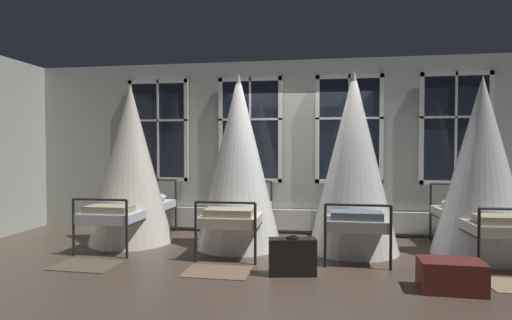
% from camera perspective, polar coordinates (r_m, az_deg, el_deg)
% --- Properties ---
extents(ground, '(18.10, 18.10, 0.00)m').
position_cam_1_polar(ground, '(6.21, 5.42, -12.49)').
color(ground, '#4C3D33').
extents(back_wall_with_windows, '(10.05, 0.10, 3.09)m').
position_cam_1_polar(back_wall_with_windows, '(7.33, 6.05, 1.85)').
color(back_wall_with_windows, '#B2B7AD').
rests_on(back_wall_with_windows, ground).
extents(window_bank, '(6.38, 0.10, 2.72)m').
position_cam_1_polar(window_bank, '(7.22, 6.00, -1.27)').
color(window_bank, black).
rests_on(window_bank, ground).
extents(cot_first, '(1.32, 1.94, 2.55)m').
position_cam_1_polar(cot_first, '(6.86, -17.15, -0.82)').
color(cot_first, black).
rests_on(cot_first, ground).
extents(cot_second, '(1.32, 1.94, 2.68)m').
position_cam_1_polar(cot_second, '(6.25, -2.44, -0.42)').
color(cot_second, black).
rests_on(cot_second, ground).
extents(cot_third, '(1.32, 1.95, 2.67)m').
position_cam_1_polar(cot_third, '(6.17, 13.53, -0.49)').
color(cot_third, black).
rests_on(cot_third, ground).
extents(cot_fourth, '(1.32, 1.95, 2.54)m').
position_cam_1_polar(cot_fourth, '(6.49, 29.12, -1.12)').
color(cot_fourth, black).
rests_on(cot_fourth, ground).
extents(rug_first, '(0.82, 0.59, 0.01)m').
position_cam_1_polar(rug_first, '(5.83, -22.77, -13.50)').
color(rug_first, brown).
rests_on(rug_first, ground).
extents(rug_second, '(0.81, 0.57, 0.01)m').
position_cam_1_polar(rug_second, '(5.17, -5.46, -15.35)').
color(rug_second, brown).
rests_on(rug_second, ground).
extents(suitcase_dark, '(0.59, 0.30, 0.47)m').
position_cam_1_polar(suitcase_dark, '(4.99, 5.15, -13.36)').
color(suitcase_dark, black).
rests_on(suitcase_dark, ground).
extents(travel_trunk, '(0.65, 0.42, 0.33)m').
position_cam_1_polar(travel_trunk, '(4.91, 25.70, -14.44)').
color(travel_trunk, '#5B231E').
rests_on(travel_trunk, ground).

